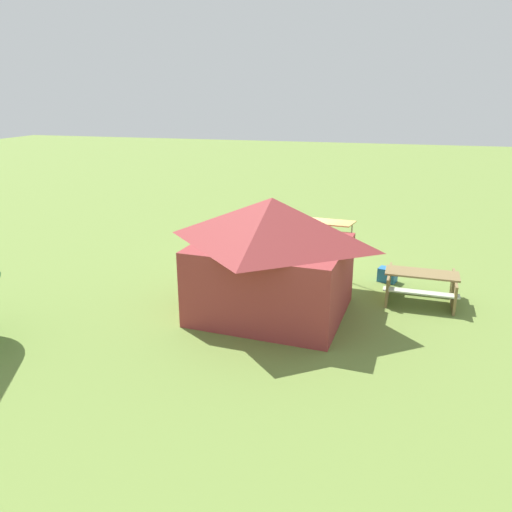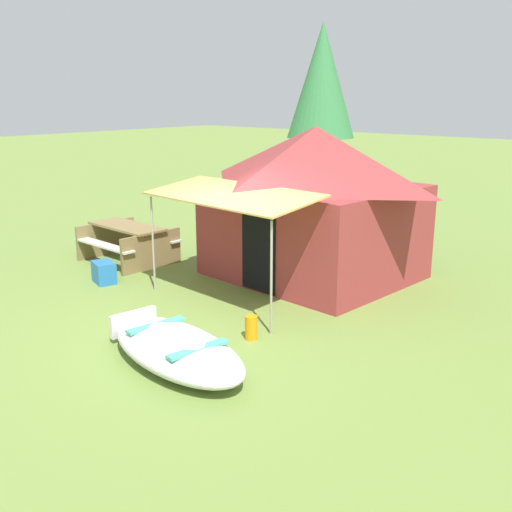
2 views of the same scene
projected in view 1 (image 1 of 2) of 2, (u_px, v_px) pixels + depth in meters
ground_plane at (287, 272)px, 14.47m from camera, size 80.00×80.00×0.00m
beached_rowboat at (275, 249)px, 15.85m from camera, size 2.58×1.49×0.42m
canvas_cabin_tent at (272, 255)px, 11.37m from camera, size 3.80×4.48×2.74m
picnic_table at (421, 283)px, 12.31m from camera, size 1.79×1.47×0.75m
cooler_box at (387, 275)px, 13.67m from camera, size 0.55×0.46×0.38m
fuel_can at (259, 262)px, 14.80m from camera, size 0.21×0.21×0.34m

